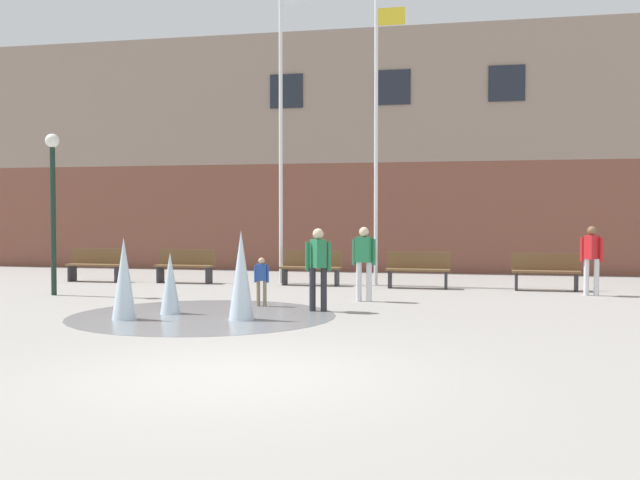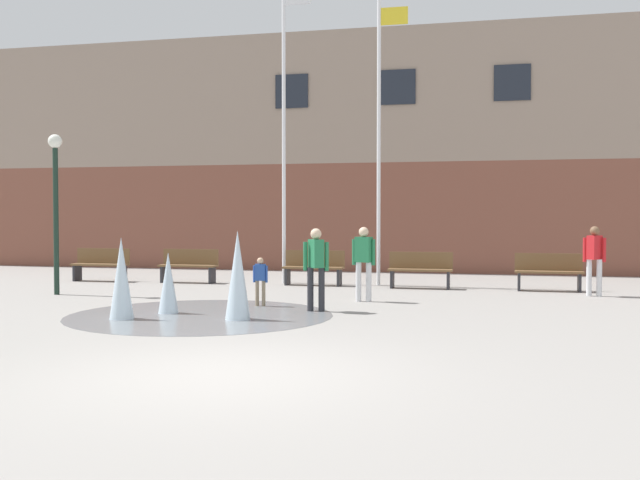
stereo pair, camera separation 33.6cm
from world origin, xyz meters
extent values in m
plane|color=gray|center=(0.00, 0.00, 0.00)|extent=(100.00, 100.00, 0.00)
cube|color=brown|center=(0.00, 18.65, 1.76)|extent=(36.00, 6.00, 3.52)
cube|color=gray|center=(0.00, 18.65, 5.68)|extent=(36.00, 6.00, 4.31)
cube|color=#1E232D|center=(-3.50, 15.63, 5.89)|extent=(1.10, 0.06, 1.10)
cube|color=#1E232D|center=(0.00, 15.63, 5.89)|extent=(1.10, 0.06, 1.10)
cube|color=#1E232D|center=(3.50, 15.63, 5.89)|extent=(1.10, 0.06, 1.10)
cylinder|color=gray|center=(-2.21, 4.71, 0.00)|extent=(4.88, 4.88, 0.01)
cone|color=silver|center=(-1.35, 4.33, 0.79)|extent=(0.45, 0.45, 1.58)
cone|color=silver|center=(-3.38, 3.91, 0.73)|extent=(0.43, 0.43, 1.45)
cone|color=silver|center=(-2.90, 4.82, 0.57)|extent=(0.38, 0.38, 1.15)
cube|color=#28282D|center=(-8.34, 10.61, 0.22)|extent=(0.06, 0.40, 0.44)
cube|color=#28282D|center=(-6.94, 10.61, 0.22)|extent=(0.06, 0.40, 0.44)
cube|color=brown|center=(-7.64, 10.61, 0.47)|extent=(1.60, 0.44, 0.05)
cube|color=brown|center=(-7.64, 10.81, 0.70)|extent=(1.60, 0.04, 0.42)
cube|color=#28282D|center=(-5.77, 10.74, 0.22)|extent=(0.06, 0.40, 0.44)
cube|color=#28282D|center=(-4.37, 10.74, 0.22)|extent=(0.06, 0.40, 0.44)
cube|color=brown|center=(-5.07, 10.74, 0.47)|extent=(1.60, 0.44, 0.05)
cube|color=brown|center=(-5.07, 10.94, 0.70)|extent=(1.60, 0.04, 0.42)
cube|color=#28282D|center=(-2.29, 10.82, 0.22)|extent=(0.06, 0.40, 0.44)
cube|color=#28282D|center=(-0.89, 10.82, 0.22)|extent=(0.06, 0.40, 0.44)
cube|color=brown|center=(-1.59, 10.82, 0.47)|extent=(1.60, 0.44, 0.05)
cube|color=brown|center=(-1.59, 11.02, 0.70)|extent=(1.60, 0.04, 0.42)
cube|color=#28282D|center=(0.52, 10.63, 0.22)|extent=(0.06, 0.40, 0.44)
cube|color=#28282D|center=(1.92, 10.63, 0.22)|extent=(0.06, 0.40, 0.44)
cube|color=brown|center=(1.22, 10.63, 0.47)|extent=(1.60, 0.44, 0.05)
cube|color=brown|center=(1.22, 10.83, 0.70)|extent=(1.60, 0.04, 0.42)
cube|color=#28282D|center=(3.62, 10.69, 0.22)|extent=(0.06, 0.40, 0.44)
cube|color=#28282D|center=(5.02, 10.69, 0.22)|extent=(0.06, 0.40, 0.44)
cube|color=brown|center=(4.32, 10.69, 0.47)|extent=(1.60, 0.44, 0.05)
cube|color=brown|center=(4.32, 10.89, 0.70)|extent=(1.60, 0.04, 0.42)
cylinder|color=silver|center=(5.13, 9.78, 0.42)|extent=(0.12, 0.12, 0.84)
cylinder|color=silver|center=(5.35, 9.78, 0.42)|extent=(0.12, 0.12, 0.84)
cube|color=red|center=(5.24, 9.78, 1.11)|extent=(0.37, 0.39, 0.54)
sphere|color=brown|center=(5.24, 9.78, 1.48)|extent=(0.21, 0.21, 0.21)
cylinder|color=red|center=(5.03, 9.78, 1.05)|extent=(0.08, 0.08, 0.55)
cylinder|color=red|center=(5.45, 9.78, 1.05)|extent=(0.08, 0.08, 0.55)
cylinder|color=#28282D|center=(-0.38, 5.74, 0.42)|extent=(0.12, 0.12, 0.84)
cylinder|color=#28282D|center=(-0.16, 5.74, 0.42)|extent=(0.12, 0.12, 0.84)
cube|color=#237547|center=(-0.27, 5.74, 1.11)|extent=(0.36, 0.39, 0.54)
sphere|color=beige|center=(-0.27, 5.74, 1.48)|extent=(0.21, 0.21, 0.21)
cylinder|color=#237547|center=(-0.48, 5.74, 1.05)|extent=(0.08, 0.08, 0.55)
cylinder|color=#237547|center=(-0.06, 5.74, 1.05)|extent=(0.08, 0.08, 0.55)
cylinder|color=#89755B|center=(-1.63, 6.26, 0.26)|extent=(0.07, 0.07, 0.52)
cylinder|color=#89755B|center=(-1.49, 6.26, 0.26)|extent=(0.07, 0.07, 0.52)
cube|color=#284C9E|center=(-1.56, 6.26, 0.69)|extent=(0.23, 0.15, 0.33)
sphere|color=tan|center=(-1.56, 6.26, 0.92)|extent=(0.13, 0.13, 0.13)
cylinder|color=#284C9E|center=(-1.69, 6.26, 0.65)|extent=(0.05, 0.05, 0.34)
cylinder|color=#284C9E|center=(-1.43, 6.26, 0.65)|extent=(0.05, 0.05, 0.34)
cylinder|color=silver|center=(0.22, 7.55, 0.42)|extent=(0.12, 0.12, 0.84)
cylinder|color=silver|center=(0.44, 7.55, 0.42)|extent=(0.12, 0.12, 0.84)
cube|color=#237547|center=(0.33, 7.55, 1.11)|extent=(0.38, 0.29, 0.54)
sphere|color=beige|center=(0.33, 7.55, 1.48)|extent=(0.21, 0.21, 0.21)
cylinder|color=#237547|center=(0.12, 7.55, 1.05)|extent=(0.08, 0.08, 0.55)
cylinder|color=#237547|center=(0.54, 7.55, 1.05)|extent=(0.08, 0.08, 0.55)
cylinder|color=silver|center=(-2.52, 11.31, 4.15)|extent=(0.10, 0.10, 8.30)
cylinder|color=silver|center=(0.06, 11.31, 3.81)|extent=(0.10, 0.10, 7.62)
cube|color=yellow|center=(0.46, 11.31, 6.99)|extent=(0.70, 0.02, 0.45)
cylinder|color=#192D23|center=(-6.83, 7.27, 1.69)|extent=(0.12, 0.12, 3.38)
sphere|color=white|center=(-6.83, 7.27, 3.54)|extent=(0.32, 0.32, 0.32)
camera|label=1|loc=(2.77, -8.19, 1.85)|focal=42.00mm
camera|label=2|loc=(3.10, -8.11, 1.85)|focal=42.00mm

